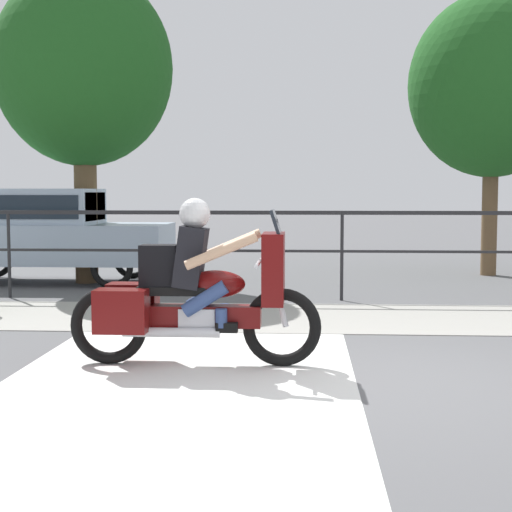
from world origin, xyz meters
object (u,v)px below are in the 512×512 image
at_px(parked_car, 43,229).
at_px(tree_behind_sign, 493,86).
at_px(tree_behind_car, 83,70).
at_px(motorcycle, 192,292).

distance_m(parked_car, tree_behind_sign, 8.89).
xyz_separation_m(tree_behind_sign, tree_behind_car, (-7.51, -1.73, 0.11)).
distance_m(motorcycle, tree_behind_car, 7.81).
relative_size(motorcycle, tree_behind_sign, 0.44).
height_order(motorcycle, parked_car, parked_car).
height_order(tree_behind_sign, tree_behind_car, tree_behind_car).
bearing_deg(parked_car, tree_behind_sign, 15.63).
relative_size(parked_car, tree_behind_car, 0.77).
xyz_separation_m(parked_car, tree_behind_car, (0.75, 0.09, 2.82)).
relative_size(motorcycle, tree_behind_car, 0.43).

